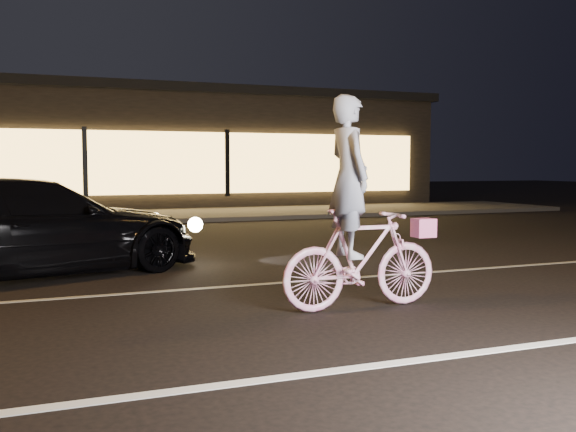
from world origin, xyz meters
name	(u,v)px	position (x,y,z in m)	size (l,w,h in m)	color
ground	(198,331)	(0.00, 0.00, 0.00)	(90.00, 90.00, 0.00)	black
lane_stripe_near	(247,382)	(0.00, -1.50, 0.00)	(60.00, 0.12, 0.01)	silver
lane_stripe_far	(160,291)	(0.00, 2.00, 0.00)	(60.00, 0.10, 0.01)	gray
sidewalk	(91,218)	(0.00, 13.00, 0.06)	(30.00, 4.00, 0.12)	#383533
storefront	(77,148)	(0.00, 18.97, 2.15)	(25.40, 8.42, 4.20)	black
cyclist	(358,234)	(1.80, 0.30, 0.80)	(1.80, 0.62, 2.26)	#E0418E
sedan	(31,227)	(-1.45, 3.68, 0.68)	(5.08, 3.40, 1.37)	black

